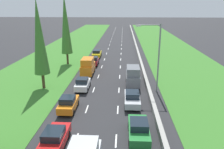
{
  "coord_description": "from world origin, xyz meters",
  "views": [
    {
      "loc": [
        2.25,
        -1.79,
        11.29
      ],
      "look_at": [
        0.48,
        33.04,
        0.36
      ],
      "focal_mm": 35.96,
      "sensor_mm": 36.0,
      "label": 1
    }
  ],
  "objects_px": {
    "orange_van_left_lane": "(88,66)",
    "street_light_mast": "(156,54)",
    "poplar_tree_third": "(66,24)",
    "maroon_hatchback_left_lane": "(94,61)",
    "white_hatchback_left_lane": "(83,84)",
    "poplar_tree_second": "(39,37)",
    "green_sedan_right_lane": "(139,129)",
    "grey_van_right_lane": "(133,76)",
    "yellow_sedan_left_lane": "(97,54)",
    "silver_sedan_right_lane": "(132,98)",
    "red_sedan_left_lane": "(54,139)",
    "orange_hatchback_left_lane": "(68,104)"
  },
  "relations": [
    {
      "from": "white_hatchback_left_lane",
      "to": "poplar_tree_second",
      "type": "relative_size",
      "value": 0.32
    },
    {
      "from": "green_sedan_right_lane",
      "to": "maroon_hatchback_left_lane",
      "type": "relative_size",
      "value": 1.15
    },
    {
      "from": "green_sedan_right_lane",
      "to": "yellow_sedan_left_lane",
      "type": "distance_m",
      "value": 32.15
    },
    {
      "from": "green_sedan_right_lane",
      "to": "poplar_tree_second",
      "type": "xyz_separation_m",
      "value": [
        -12.55,
        11.58,
        6.35
      ]
    },
    {
      "from": "street_light_mast",
      "to": "maroon_hatchback_left_lane",
      "type": "bearing_deg",
      "value": 126.79
    },
    {
      "from": "orange_van_left_lane",
      "to": "poplar_tree_second",
      "type": "height_order",
      "value": "poplar_tree_second"
    },
    {
      "from": "orange_van_left_lane",
      "to": "grey_van_right_lane",
      "type": "distance_m",
      "value": 8.82
    },
    {
      "from": "orange_hatchback_left_lane",
      "to": "grey_van_right_lane",
      "type": "height_order",
      "value": "grey_van_right_lane"
    },
    {
      "from": "orange_hatchback_left_lane",
      "to": "poplar_tree_third",
      "type": "distance_m",
      "value": 21.89
    },
    {
      "from": "street_light_mast",
      "to": "orange_hatchback_left_lane",
      "type": "bearing_deg",
      "value": -148.68
    },
    {
      "from": "white_hatchback_left_lane",
      "to": "grey_van_right_lane",
      "type": "xyz_separation_m",
      "value": [
        6.96,
        2.15,
        0.56
      ]
    },
    {
      "from": "red_sedan_left_lane",
      "to": "grey_van_right_lane",
      "type": "height_order",
      "value": "grey_van_right_lane"
    },
    {
      "from": "orange_hatchback_left_lane",
      "to": "street_light_mast",
      "type": "height_order",
      "value": "street_light_mast"
    },
    {
      "from": "white_hatchback_left_lane",
      "to": "maroon_hatchback_left_lane",
      "type": "height_order",
      "value": "same"
    },
    {
      "from": "poplar_tree_second",
      "to": "poplar_tree_third",
      "type": "height_order",
      "value": "poplar_tree_third"
    },
    {
      "from": "red_sedan_left_lane",
      "to": "maroon_hatchback_left_lane",
      "type": "relative_size",
      "value": 1.15
    },
    {
      "from": "orange_hatchback_left_lane",
      "to": "white_hatchback_left_lane",
      "type": "distance_m",
      "value": 6.47
    },
    {
      "from": "silver_sedan_right_lane",
      "to": "poplar_tree_second",
      "type": "height_order",
      "value": "poplar_tree_second"
    },
    {
      "from": "yellow_sedan_left_lane",
      "to": "orange_hatchback_left_lane",
      "type": "bearing_deg",
      "value": -90.22
    },
    {
      "from": "green_sedan_right_lane",
      "to": "street_light_mast",
      "type": "bearing_deg",
      "value": 75.83
    },
    {
      "from": "silver_sedan_right_lane",
      "to": "orange_van_left_lane",
      "type": "bearing_deg",
      "value": 121.08
    },
    {
      "from": "grey_van_right_lane",
      "to": "yellow_sedan_left_lane",
      "type": "distance_m",
      "value": 19.29
    },
    {
      "from": "poplar_tree_second",
      "to": "street_light_mast",
      "type": "bearing_deg",
      "value": -1.82
    },
    {
      "from": "white_hatchback_left_lane",
      "to": "poplar_tree_third",
      "type": "xyz_separation_m",
      "value": [
        -5.41,
        13.73,
        6.87
      ]
    },
    {
      "from": "orange_van_left_lane",
      "to": "poplar_tree_second",
      "type": "relative_size",
      "value": 0.4
    },
    {
      "from": "green_sedan_right_lane",
      "to": "grey_van_right_lane",
      "type": "distance_m",
      "value": 13.47
    },
    {
      "from": "grey_van_right_lane",
      "to": "street_light_mast",
      "type": "xyz_separation_m",
      "value": [
        2.81,
        -2.37,
        3.83
      ]
    },
    {
      "from": "orange_van_left_lane",
      "to": "poplar_tree_third",
      "type": "xyz_separation_m",
      "value": [
        -5.06,
        6.65,
        6.31
      ]
    },
    {
      "from": "red_sedan_left_lane",
      "to": "poplar_tree_third",
      "type": "distance_m",
      "value": 28.29
    },
    {
      "from": "silver_sedan_right_lane",
      "to": "street_light_mast",
      "type": "xyz_separation_m",
      "value": [
        3.13,
        4.31,
        4.42
      ]
    },
    {
      "from": "red_sedan_left_lane",
      "to": "street_light_mast",
      "type": "xyz_separation_m",
      "value": [
        9.77,
        12.94,
        4.42
      ]
    },
    {
      "from": "poplar_tree_third",
      "to": "maroon_hatchback_left_lane",
      "type": "bearing_deg",
      "value": -7.4
    },
    {
      "from": "poplar_tree_third",
      "to": "poplar_tree_second",
      "type": "bearing_deg",
      "value": -90.66
    },
    {
      "from": "white_hatchback_left_lane",
      "to": "street_light_mast",
      "type": "distance_m",
      "value": 10.72
    },
    {
      "from": "red_sedan_left_lane",
      "to": "poplar_tree_third",
      "type": "bearing_deg",
      "value": 101.38
    },
    {
      "from": "green_sedan_right_lane",
      "to": "maroon_hatchback_left_lane",
      "type": "distance_m",
      "value": 25.38
    },
    {
      "from": "green_sedan_right_lane",
      "to": "yellow_sedan_left_lane",
      "type": "relative_size",
      "value": 1.0
    },
    {
      "from": "orange_hatchback_left_lane",
      "to": "white_hatchback_left_lane",
      "type": "xyz_separation_m",
      "value": [
        0.46,
        6.45,
        0.0
      ]
    },
    {
      "from": "green_sedan_right_lane",
      "to": "street_light_mast",
      "type": "relative_size",
      "value": 0.5
    },
    {
      "from": "orange_van_left_lane",
      "to": "street_light_mast",
      "type": "bearing_deg",
      "value": -35.77
    },
    {
      "from": "silver_sedan_right_lane",
      "to": "yellow_sedan_left_lane",
      "type": "bearing_deg",
      "value": 105.93
    },
    {
      "from": "maroon_hatchback_left_lane",
      "to": "yellow_sedan_left_lane",
      "type": "relative_size",
      "value": 0.87
    },
    {
      "from": "white_hatchback_left_lane",
      "to": "maroon_hatchback_left_lane",
      "type": "xyz_separation_m",
      "value": [
        -0.15,
        13.05,
        0.0
      ]
    },
    {
      "from": "red_sedan_left_lane",
      "to": "silver_sedan_right_lane",
      "type": "height_order",
      "value": "same"
    },
    {
      "from": "orange_van_left_lane",
      "to": "poplar_tree_second",
      "type": "distance_m",
      "value": 10.33
    },
    {
      "from": "poplar_tree_second",
      "to": "street_light_mast",
      "type": "height_order",
      "value": "poplar_tree_second"
    },
    {
      "from": "yellow_sedan_left_lane",
      "to": "silver_sedan_right_lane",
      "type": "bearing_deg",
      "value": -74.07
    },
    {
      "from": "green_sedan_right_lane",
      "to": "grey_van_right_lane",
      "type": "xyz_separation_m",
      "value": [
        -0.02,
        13.46,
        0.59
      ]
    },
    {
      "from": "yellow_sedan_left_lane",
      "to": "poplar_tree_second",
      "type": "height_order",
      "value": "poplar_tree_second"
    },
    {
      "from": "maroon_hatchback_left_lane",
      "to": "poplar_tree_second",
      "type": "xyz_separation_m",
      "value": [
        -5.42,
        -12.78,
        6.32
      ]
    }
  ]
}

